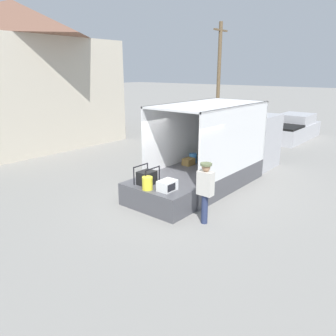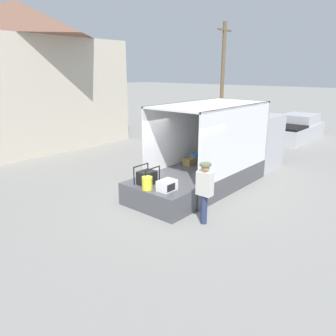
{
  "view_description": "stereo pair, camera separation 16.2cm",
  "coord_description": "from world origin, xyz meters",
  "px_view_note": "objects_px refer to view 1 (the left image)",
  "views": [
    {
      "loc": [
        -7.57,
        -6.25,
        4.1
      ],
      "look_at": [
        -0.28,
        -0.2,
        1.26
      ],
      "focal_mm": 35.0,
      "sensor_mm": 36.0,
      "label": 1
    },
    {
      "loc": [
        -7.47,
        -6.38,
        4.1
      ],
      "look_at": [
        -0.28,
        -0.2,
        1.26
      ],
      "focal_mm": 35.0,
      "sensor_mm": 36.0,
      "label": 2
    }
  ],
  "objects_px": {
    "utility_pole": "(219,72)",
    "worker_person": "(205,187)",
    "portable_generator": "(147,177)",
    "microwave": "(167,185)",
    "pickup_truck_silver": "(292,129)",
    "orange_bucket": "(147,183)",
    "box_truck": "(231,151)"
  },
  "relations": [
    {
      "from": "worker_person",
      "to": "utility_pole",
      "type": "distance_m",
      "value": 18.57
    },
    {
      "from": "portable_generator",
      "to": "orange_bucket",
      "type": "distance_m",
      "value": 0.5
    },
    {
      "from": "pickup_truck_silver",
      "to": "utility_pole",
      "type": "distance_m",
      "value": 8.15
    },
    {
      "from": "box_truck",
      "to": "orange_bucket",
      "type": "relative_size",
      "value": 16.78
    },
    {
      "from": "portable_generator",
      "to": "pickup_truck_silver",
      "type": "bearing_deg",
      "value": 1.04
    },
    {
      "from": "portable_generator",
      "to": "utility_pole",
      "type": "xyz_separation_m",
      "value": [
        15.9,
        7.22,
        3.02
      ]
    },
    {
      "from": "worker_person",
      "to": "pickup_truck_silver",
      "type": "distance_m",
      "value": 13.44
    },
    {
      "from": "box_truck",
      "to": "portable_generator",
      "type": "distance_m",
      "value": 4.57
    },
    {
      "from": "utility_pole",
      "to": "box_truck",
      "type": "bearing_deg",
      "value": -146.24
    },
    {
      "from": "pickup_truck_silver",
      "to": "utility_pole",
      "type": "relative_size",
      "value": 0.66
    },
    {
      "from": "microwave",
      "to": "pickup_truck_silver",
      "type": "relative_size",
      "value": 0.11
    },
    {
      "from": "utility_pole",
      "to": "portable_generator",
      "type": "bearing_deg",
      "value": -155.58
    },
    {
      "from": "microwave",
      "to": "worker_person",
      "type": "xyz_separation_m",
      "value": [
        0.13,
        -1.24,
        0.21
      ]
    },
    {
      "from": "microwave",
      "to": "orange_bucket",
      "type": "height_order",
      "value": "orange_bucket"
    },
    {
      "from": "box_truck",
      "to": "utility_pole",
      "type": "xyz_separation_m",
      "value": [
        11.35,
        7.59,
        2.99
      ]
    },
    {
      "from": "box_truck",
      "to": "orange_bucket",
      "type": "height_order",
      "value": "box_truck"
    },
    {
      "from": "box_truck",
      "to": "utility_pole",
      "type": "height_order",
      "value": "utility_pole"
    },
    {
      "from": "orange_bucket",
      "to": "pickup_truck_silver",
      "type": "distance_m",
      "value": 13.69
    },
    {
      "from": "microwave",
      "to": "pickup_truck_silver",
      "type": "height_order",
      "value": "pickup_truck_silver"
    },
    {
      "from": "microwave",
      "to": "orange_bucket",
      "type": "bearing_deg",
      "value": 122.19
    },
    {
      "from": "portable_generator",
      "to": "orange_bucket",
      "type": "height_order",
      "value": "portable_generator"
    },
    {
      "from": "portable_generator",
      "to": "utility_pole",
      "type": "relative_size",
      "value": 0.09
    },
    {
      "from": "microwave",
      "to": "portable_generator",
      "type": "height_order",
      "value": "portable_generator"
    },
    {
      "from": "worker_person",
      "to": "utility_pole",
      "type": "relative_size",
      "value": 0.23
    },
    {
      "from": "utility_pole",
      "to": "orange_bucket",
      "type": "bearing_deg",
      "value": -155.05
    },
    {
      "from": "microwave",
      "to": "orange_bucket",
      "type": "distance_m",
      "value": 0.59
    },
    {
      "from": "orange_bucket",
      "to": "microwave",
      "type": "bearing_deg",
      "value": -57.81
    },
    {
      "from": "utility_pole",
      "to": "worker_person",
      "type": "bearing_deg",
      "value": -149.54
    },
    {
      "from": "worker_person",
      "to": "microwave",
      "type": "bearing_deg",
      "value": 95.79
    },
    {
      "from": "microwave",
      "to": "worker_person",
      "type": "height_order",
      "value": "worker_person"
    },
    {
      "from": "pickup_truck_silver",
      "to": "portable_generator",
      "type": "bearing_deg",
      "value": -178.96
    },
    {
      "from": "microwave",
      "to": "portable_generator",
      "type": "xyz_separation_m",
      "value": [
        0.04,
        0.84,
        0.06
      ]
    }
  ]
}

